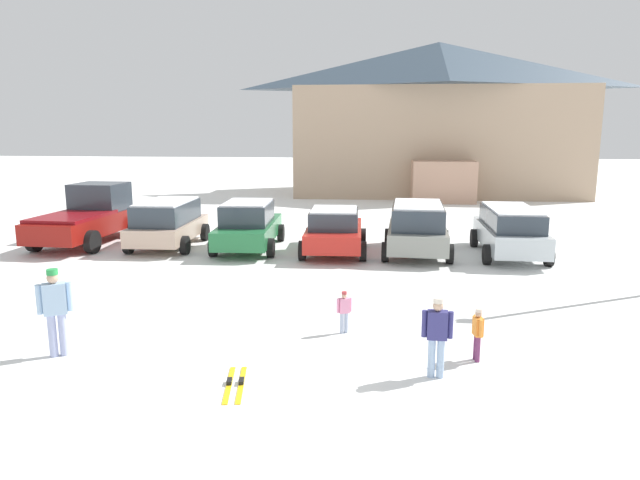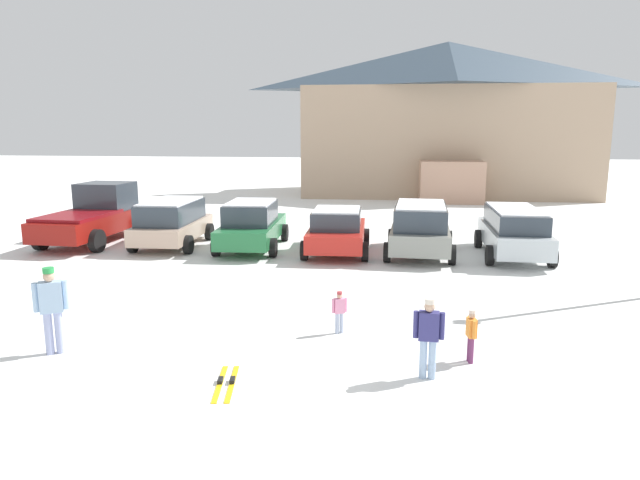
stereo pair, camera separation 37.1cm
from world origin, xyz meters
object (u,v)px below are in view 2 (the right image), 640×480
(parked_grey_wagon, at_px, (420,228))
(skier_teen_in_navy_coat, at_px, (429,334))
(skier_child_in_orange_jacket, at_px, (471,333))
(pair_of_skis, at_px, (226,383))
(skier_child_in_pink_snowsuit, at_px, (339,310))
(skier_adult_in_blue_parka, at_px, (52,305))
(parked_red_sedan, at_px, (337,230))
(ski_lodge, at_px, (446,118))
(parked_beige_suv, at_px, (172,222))
(pickup_truck, at_px, (96,215))
(parked_silver_wagon, at_px, (514,231))
(parked_green_coupe, at_px, (252,225))

(parked_grey_wagon, xyz_separation_m, skier_teen_in_navy_coat, (-0.20, -9.86, -0.14))
(skier_child_in_orange_jacket, bearing_deg, pair_of_skis, -160.24)
(skier_child_in_orange_jacket, height_order, skier_child_in_pink_snowsuit, skier_child_in_orange_jacket)
(skier_adult_in_blue_parka, bearing_deg, parked_red_sedan, 65.82)
(ski_lodge, height_order, parked_beige_suv, ski_lodge)
(pickup_truck, distance_m, skier_child_in_pink_snowsuit, 13.33)
(parked_grey_wagon, relative_size, skier_teen_in_navy_coat, 2.96)
(skier_teen_in_navy_coat, distance_m, skier_adult_in_blue_parka, 6.92)
(parked_red_sedan, height_order, pickup_truck, pickup_truck)
(skier_child_in_pink_snowsuit, bearing_deg, pickup_truck, 139.47)
(parked_grey_wagon, height_order, pickup_truck, pickup_truck)
(parked_beige_suv, bearing_deg, skier_child_in_pink_snowsuit, -49.71)
(skier_child_in_pink_snowsuit, bearing_deg, parked_silver_wagon, 58.20)
(parked_beige_suv, bearing_deg, skier_adult_in_blue_parka, -80.24)
(parked_grey_wagon, height_order, skier_child_in_pink_snowsuit, parked_grey_wagon)
(ski_lodge, distance_m, skier_adult_in_blue_parka, 30.64)
(pickup_truck, distance_m, pair_of_skis, 14.19)
(parked_red_sedan, height_order, skier_teen_in_navy_coat, parked_red_sedan)
(ski_lodge, bearing_deg, parked_red_sedan, -104.40)
(parked_beige_suv, bearing_deg, pair_of_skis, -63.89)
(parked_green_coupe, xyz_separation_m, pickup_truck, (-6.16, 0.49, 0.14))
(skier_adult_in_blue_parka, bearing_deg, skier_child_in_pink_snowsuit, 19.21)
(parked_red_sedan, bearing_deg, skier_child_in_orange_jacket, -69.25)
(parked_grey_wagon, height_order, skier_adult_in_blue_parka, parked_grey_wagon)
(parked_red_sedan, height_order, skier_adult_in_blue_parka, skier_adult_in_blue_parka)
(parked_beige_suv, xyz_separation_m, parked_green_coupe, (2.96, -0.01, -0.05))
(parked_beige_suv, xyz_separation_m, skier_child_in_pink_snowsuit, (6.93, -8.17, -0.40))
(pickup_truck, xyz_separation_m, skier_teen_in_navy_coat, (11.83, -10.64, -0.20))
(parked_red_sedan, relative_size, skier_adult_in_blue_parka, 2.45)
(skier_teen_in_navy_coat, bearing_deg, skier_adult_in_blue_parka, 178.62)
(pickup_truck, bearing_deg, parked_silver_wagon, -2.45)
(parked_red_sedan, relative_size, pickup_truck, 0.77)
(skier_teen_in_navy_coat, xyz_separation_m, skier_child_in_pink_snowsuit, (-1.71, 1.98, -0.29))
(parked_green_coupe, distance_m, skier_child_in_pink_snowsuit, 9.08)
(parked_beige_suv, height_order, skier_child_in_pink_snowsuit, parked_beige_suv)
(parked_silver_wagon, bearing_deg, parked_grey_wagon, -177.49)
(parked_red_sedan, relative_size, skier_child_in_pink_snowsuit, 4.59)
(pickup_truck, relative_size, skier_child_in_pink_snowsuit, 5.97)
(pair_of_skis, bearing_deg, skier_teen_in_navy_coat, 11.53)
(parked_red_sedan, height_order, pair_of_skis, parked_red_sedan)
(parked_beige_suv, relative_size, skier_teen_in_navy_coat, 2.94)
(skier_child_in_pink_snowsuit, bearing_deg, skier_adult_in_blue_parka, -160.79)
(parked_silver_wagon, distance_m, skier_adult_in_blue_parka, 14.14)
(parked_green_coupe, bearing_deg, parked_grey_wagon, -2.81)
(parked_red_sedan, bearing_deg, parked_beige_suv, 176.54)
(skier_teen_in_navy_coat, bearing_deg, ski_lodge, 85.36)
(parked_grey_wagon, relative_size, skier_child_in_orange_jacket, 4.21)
(ski_lodge, distance_m, parked_red_sedan, 20.35)
(parked_red_sedan, height_order, skier_child_in_orange_jacket, parked_red_sedan)
(skier_child_in_orange_jacket, bearing_deg, parked_beige_suv, 135.28)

